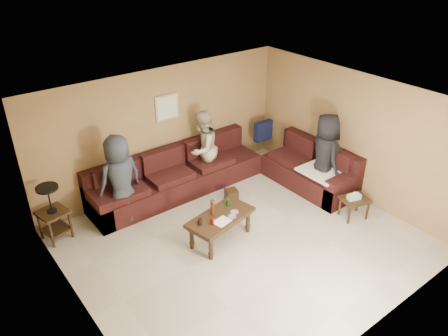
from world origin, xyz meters
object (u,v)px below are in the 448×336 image
at_px(waste_bin, 231,196).
at_px(person_right, 325,156).
at_px(end_table_left, 52,212).
at_px(coffee_table, 220,220).
at_px(person_left, 120,180).
at_px(person_middle, 203,149).
at_px(side_table_right, 355,201).
at_px(sectional_sofa, 226,176).

relative_size(waste_bin, person_right, 0.16).
relative_size(end_table_left, waste_bin, 3.82).
xyz_separation_m(coffee_table, person_left, (-1.03, 1.58, 0.43)).
relative_size(person_left, person_middle, 1.05).
relative_size(side_table_right, person_middle, 0.37).
xyz_separation_m(waste_bin, person_left, (-1.93, 0.76, 0.71)).
bearing_deg(side_table_right, coffee_table, 157.59).
xyz_separation_m(sectional_sofa, coffee_table, (-1.09, -1.24, 0.10)).
bearing_deg(person_right, end_table_left, 89.91).
bearing_deg(person_left, end_table_left, -15.21).
height_order(end_table_left, person_right, person_right).
height_order(coffee_table, side_table_right, coffee_table).
distance_m(end_table_left, person_left, 1.25).
xyz_separation_m(sectional_sofa, person_left, (-2.12, 0.34, 0.52)).
distance_m(side_table_right, waste_bin, 2.33).
bearing_deg(coffee_table, person_left, 123.14).
xyz_separation_m(sectional_sofa, person_middle, (-0.19, 0.53, 0.48)).
bearing_deg(waste_bin, sectional_sofa, 66.01).
xyz_separation_m(side_table_right, person_middle, (-1.48, 2.75, 0.45)).
height_order(person_middle, person_right, person_right).
distance_m(coffee_table, person_right, 2.58).
height_order(coffee_table, end_table_left, end_table_left).
xyz_separation_m(coffee_table, person_right, (2.54, -0.04, 0.44)).
distance_m(sectional_sofa, coffee_table, 1.65).
relative_size(sectional_sofa, coffee_table, 3.61).
distance_m(end_table_left, side_table_right, 5.37).
distance_m(end_table_left, person_middle, 3.13).
relative_size(end_table_left, person_left, 0.62).
distance_m(waste_bin, person_left, 2.19).
bearing_deg(side_table_right, end_table_left, 148.98).
bearing_deg(person_middle, sectional_sofa, 82.95).
bearing_deg(person_middle, waste_bin, 63.47).
bearing_deg(person_right, side_table_right, -169.27).
relative_size(coffee_table, person_right, 0.75).
height_order(waste_bin, person_left, person_left).
relative_size(sectional_sofa, person_left, 2.74).
bearing_deg(side_table_right, sectional_sofa, 120.13).
height_order(coffee_table, person_left, person_left).
distance_m(sectional_sofa, waste_bin, 0.50).
distance_m(waste_bin, person_right, 1.99).
bearing_deg(coffee_table, end_table_left, 141.26).
xyz_separation_m(end_table_left, waste_bin, (3.13, -0.97, -0.41)).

